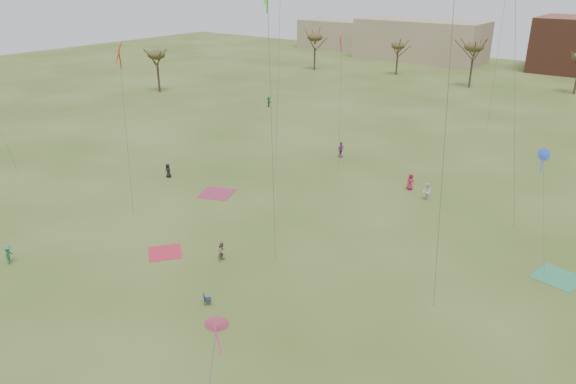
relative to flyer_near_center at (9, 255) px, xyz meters
The scene contains 15 objects.
ground 17.08m from the flyer_near_center, ahead, with size 260.00×260.00×0.00m, color #354A17.
flyer_near_center is the anchor object (origin of this frame).
spectator_fore_b 17.07m from the flyer_near_center, 38.67° to the left, with size 0.82×0.64×1.69m, color #897457.
flyer_mid_a 21.37m from the flyer_near_center, 102.73° to the left, with size 0.79×0.51×1.61m, color black.
spectator_mid_d 39.35m from the flyer_near_center, 79.53° to the left, with size 1.16×0.48×1.98m, color #803784.
spectator_mid_e 38.72m from the flyer_near_center, 56.39° to the left, with size 0.89×0.70×1.84m, color white.
flyer_far_a 56.75m from the flyer_near_center, 107.35° to the left, with size 1.64×0.52×1.76m, color #2A7F49.
flyer_far_b 38.80m from the flyer_near_center, 60.94° to the left, with size 0.88×0.57×1.79m, color #A11B41.
blanket_red 12.23m from the flyer_near_center, 45.22° to the left, with size 2.66×2.66×0.03m, color #BE263A.
blanket_plum 20.89m from the flyer_near_center, 81.57° to the left, with size 3.29×3.29×0.03m, color #972E4E.
blanket_olive 43.17m from the flyer_near_center, 34.11° to the left, with size 3.14×3.14×0.03m, color #328B5D.
camp_chair_center 17.67m from the flyer_near_center, 17.89° to the left, with size 0.74×0.74×0.87m.
tree_line 83.40m from the flyer_near_center, 80.32° to the left, with size 117.44×49.32×8.91m.
building_tan 119.32m from the flyer_near_center, 98.77° to the left, with size 32.00×14.00×10.00m, color #937F60.
building_tan_west 133.86m from the flyer_near_center, 111.10° to the left, with size 20.00×12.00×8.00m, color #937F60.
Camera 1 is at (23.97, -19.83, 21.96)m, focal length 33.78 mm.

